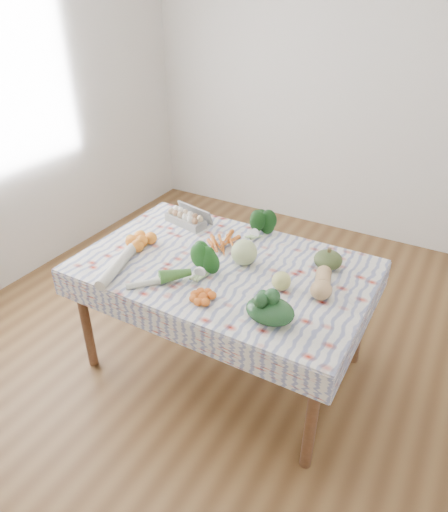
{
  "coord_description": "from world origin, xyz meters",
  "views": [
    {
      "loc": [
        1.11,
        -1.94,
        2.17
      ],
      "look_at": [
        0.0,
        0.0,
        0.82
      ],
      "focal_mm": 32.0,
      "sensor_mm": 36.0,
      "label": 1
    }
  ],
  "objects_px": {
    "egg_carton": "(185,219)",
    "kabocha_squash": "(328,260)",
    "cabbage": "(244,252)",
    "grapefruit": "(281,281)",
    "butternut_squash": "(322,282)",
    "dining_table": "(224,277)"
  },
  "relations": [
    {
      "from": "cabbage",
      "to": "grapefruit",
      "type": "bearing_deg",
      "value": -23.9
    },
    {
      "from": "dining_table",
      "to": "kabocha_squash",
      "type": "xyz_separation_m",
      "value": [
        0.53,
        0.26,
        0.14
      ]
    },
    {
      "from": "butternut_squash",
      "to": "grapefruit",
      "type": "xyz_separation_m",
      "value": [
        -0.19,
        -0.09,
        -0.0
      ]
    },
    {
      "from": "cabbage",
      "to": "grapefruit",
      "type": "height_order",
      "value": "cabbage"
    },
    {
      "from": "egg_carton",
      "to": "grapefruit",
      "type": "relative_size",
      "value": 2.9
    },
    {
      "from": "kabocha_squash",
      "to": "butternut_squash",
      "type": "height_order",
      "value": "butternut_squash"
    },
    {
      "from": "kabocha_squash",
      "to": "cabbage",
      "type": "distance_m",
      "value": 0.48
    },
    {
      "from": "dining_table",
      "to": "egg_carton",
      "type": "distance_m",
      "value": 0.59
    },
    {
      "from": "dining_table",
      "to": "cabbage",
      "type": "height_order",
      "value": "cabbage"
    },
    {
      "from": "cabbage",
      "to": "butternut_squash",
      "type": "xyz_separation_m",
      "value": [
        0.48,
        -0.04,
        -0.02
      ]
    },
    {
      "from": "egg_carton",
      "to": "kabocha_squash",
      "type": "xyz_separation_m",
      "value": [
        1.01,
        -0.05,
        0.01
      ]
    },
    {
      "from": "cabbage",
      "to": "kabocha_squash",
      "type": "bearing_deg",
      "value": 24.59
    },
    {
      "from": "dining_table",
      "to": "kabocha_squash",
      "type": "bearing_deg",
      "value": 26.62
    },
    {
      "from": "butternut_squash",
      "to": "egg_carton",
      "type": "bearing_deg",
      "value": 150.44
    },
    {
      "from": "egg_carton",
      "to": "butternut_squash",
      "type": "relative_size",
      "value": 1.24
    },
    {
      "from": "grapefruit",
      "to": "egg_carton",
      "type": "bearing_deg",
      "value": 156.36
    },
    {
      "from": "cabbage",
      "to": "butternut_squash",
      "type": "relative_size",
      "value": 0.63
    },
    {
      "from": "egg_carton",
      "to": "grapefruit",
      "type": "bearing_deg",
      "value": -11.48
    },
    {
      "from": "egg_carton",
      "to": "kabocha_squash",
      "type": "bearing_deg",
      "value": 9.26
    },
    {
      "from": "dining_table",
      "to": "cabbage",
      "type": "distance_m",
      "value": 0.2
    },
    {
      "from": "egg_carton",
      "to": "cabbage",
      "type": "xyz_separation_m",
      "value": [
        0.57,
        -0.25,
        0.04
      ]
    },
    {
      "from": "kabocha_squash",
      "to": "egg_carton",
      "type": "bearing_deg",
      "value": 177.1
    }
  ]
}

